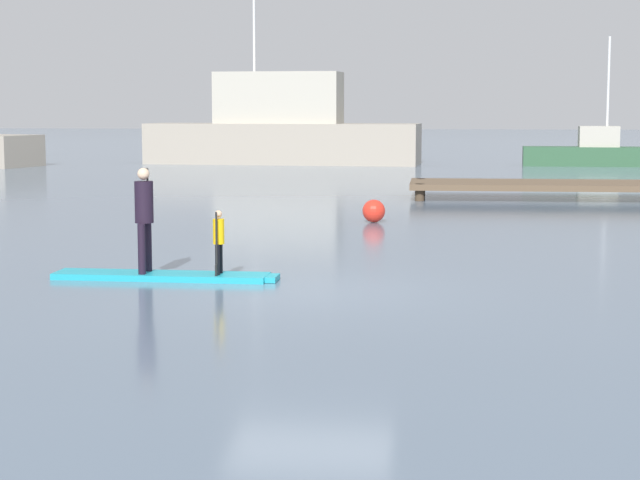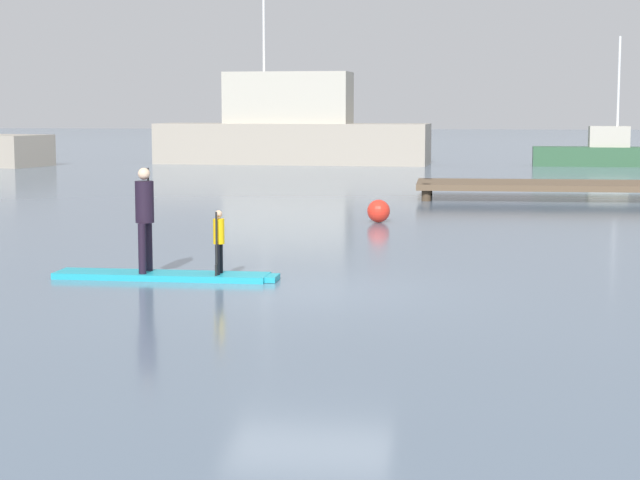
{
  "view_description": "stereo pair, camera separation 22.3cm",
  "coord_description": "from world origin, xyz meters",
  "px_view_note": "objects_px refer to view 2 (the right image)",
  "views": [
    {
      "loc": [
        1.84,
        -16.31,
        2.78
      ],
      "look_at": [
        0.04,
        1.06,
        0.66
      ],
      "focal_mm": 61.87,
      "sensor_mm": 36.0,
      "label": 1
    },
    {
      "loc": [
        2.06,
        -16.29,
        2.78
      ],
      "look_at": [
        0.04,
        1.06,
        0.66
      ],
      "focal_mm": 61.87,
      "sensor_mm": 36.0,
      "label": 2
    }
  ],
  "objects_px": {
    "paddleboard_near": "(166,276)",
    "mooring_buoy_mid": "(379,211)",
    "fishing_boat_white_large": "(291,130)",
    "paddler_adult": "(145,212)",
    "fishing_boat_green_midground": "(601,152)",
    "paddler_child_solo": "(219,239)"
  },
  "relations": [
    {
      "from": "mooring_buoy_mid",
      "to": "fishing_boat_white_large",
      "type": "bearing_deg",
      "value": 102.53
    },
    {
      "from": "paddleboard_near",
      "to": "mooring_buoy_mid",
      "type": "distance_m",
      "value": 9.58
    },
    {
      "from": "paddler_adult",
      "to": "fishing_boat_green_midground",
      "type": "distance_m",
      "value": 37.35
    },
    {
      "from": "mooring_buoy_mid",
      "to": "paddleboard_near",
      "type": "bearing_deg",
      "value": -107.44
    },
    {
      "from": "paddleboard_near",
      "to": "fishing_boat_white_large",
      "type": "relative_size",
      "value": 0.27
    },
    {
      "from": "paddleboard_near",
      "to": "paddler_adult",
      "type": "height_order",
      "value": "paddler_adult"
    },
    {
      "from": "paddler_adult",
      "to": "paddler_child_solo",
      "type": "bearing_deg",
      "value": -2.49
    },
    {
      "from": "fishing_boat_white_large",
      "to": "paddler_adult",
      "type": "bearing_deg",
      "value": -85.64
    },
    {
      "from": "mooring_buoy_mid",
      "to": "fishing_boat_green_midground",
      "type": "bearing_deg",
      "value": 71.66
    },
    {
      "from": "paddler_adult",
      "to": "fishing_boat_white_large",
      "type": "xyz_separation_m",
      "value": [
        -2.73,
        35.84,
        0.57
      ]
    },
    {
      "from": "fishing_boat_white_large",
      "to": "fishing_boat_green_midground",
      "type": "height_order",
      "value": "fishing_boat_white_large"
    },
    {
      "from": "fishing_boat_green_midground",
      "to": "mooring_buoy_mid",
      "type": "xyz_separation_m",
      "value": [
        -8.71,
        -26.27,
        -0.38
      ]
    },
    {
      "from": "mooring_buoy_mid",
      "to": "paddler_adult",
      "type": "bearing_deg",
      "value": -109.37
    },
    {
      "from": "paddleboard_near",
      "to": "mooring_buoy_mid",
      "type": "xyz_separation_m",
      "value": [
        2.87,
        9.14,
        0.23
      ]
    },
    {
      "from": "fishing_boat_green_midground",
      "to": "mooring_buoy_mid",
      "type": "bearing_deg",
      "value": -108.34
    },
    {
      "from": "fishing_boat_white_large",
      "to": "fishing_boat_green_midground",
      "type": "relative_size",
      "value": 2.19
    },
    {
      "from": "paddler_child_solo",
      "to": "mooring_buoy_mid",
      "type": "xyz_separation_m",
      "value": [
        1.99,
        9.18,
        -0.4
      ]
    },
    {
      "from": "fishing_boat_green_midground",
      "to": "mooring_buoy_mid",
      "type": "relative_size",
      "value": 11.08
    },
    {
      "from": "fishing_boat_white_large",
      "to": "mooring_buoy_mid",
      "type": "relative_size",
      "value": 24.27
    },
    {
      "from": "paddleboard_near",
      "to": "paddler_child_solo",
      "type": "relative_size",
      "value": 3.57
    },
    {
      "from": "paddleboard_near",
      "to": "mooring_buoy_mid",
      "type": "bearing_deg",
      "value": 72.56
    },
    {
      "from": "fishing_boat_green_midground",
      "to": "fishing_boat_white_large",
      "type": "bearing_deg",
      "value": 178.24
    }
  ]
}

